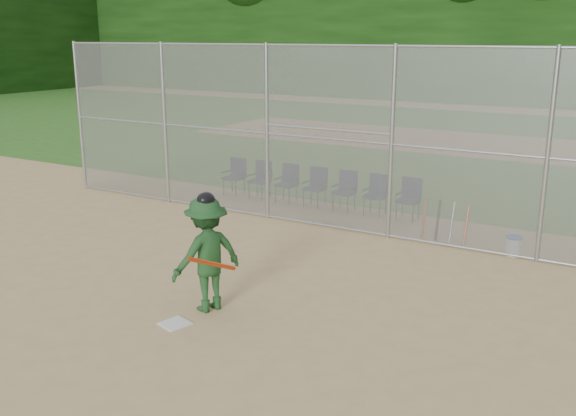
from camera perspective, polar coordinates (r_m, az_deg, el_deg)
The scene contains 15 objects.
ground at distance 10.13m, azimuth -7.20°, elevation -9.25°, with size 100.00×100.00×0.00m, color tan.
grass_strip at distance 26.24m, azimuth 17.30°, elevation 5.37°, with size 100.00×100.00×0.00m, color #2B611D.
dirt_patch_far at distance 26.24m, azimuth 17.30°, elevation 5.37°, with size 24.00×24.00×0.00m, color tan.
backstop_fence at distance 13.69m, azimuth 5.28°, elevation 6.30°, with size 16.09×0.09×4.00m.
home_plate at distance 9.84m, azimuth -10.02°, elevation -10.08°, with size 0.39×0.39×0.02m, color silver.
batter_at_plate at distance 9.94m, azimuth -7.22°, elevation -4.04°, with size 1.10×1.46×1.89m.
water_cooler at distance 13.24m, azimuth 19.41°, elevation -3.16°, with size 0.31×0.31×0.39m.
spare_bats at distance 13.72m, azimuth 13.78°, elevation -1.13°, with size 0.96×0.31×0.85m.
chair_0 at distance 17.24m, azimuth -4.84°, elevation 2.77°, with size 0.54×0.52×0.96m, color #0E1734, non-canonical shape.
chair_1 at distance 16.80m, azimuth -2.56°, elevation 2.48°, with size 0.54×0.52×0.96m, color #0E1734, non-canonical shape.
chair_2 at distance 16.38m, azimuth -0.16°, elevation 2.17°, with size 0.54×0.52×0.96m, color #0E1734, non-canonical shape.
chair_3 at distance 16.00m, azimuth 2.37°, elevation 1.84°, with size 0.54×0.52×0.96m, color #0E1734, non-canonical shape.
chair_4 at distance 15.65m, azimuth 5.01°, elevation 1.49°, with size 0.54×0.52×0.96m, color #0E1734, non-canonical shape.
chair_5 at distance 15.33m, azimuth 7.76°, elevation 1.12°, with size 0.54×0.52×0.96m, color #0E1734, non-canonical shape.
chair_6 at distance 15.05m, azimuth 10.62°, elevation 0.73°, with size 0.54×0.52×0.96m, color #0E1734, non-canonical shape.
Camera 1 is at (5.67, -7.28, 4.17)m, focal length 40.00 mm.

